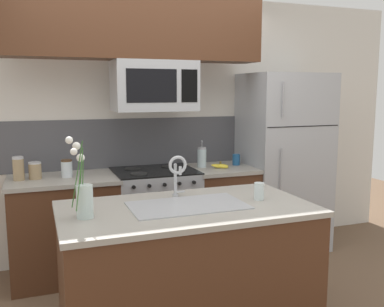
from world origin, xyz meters
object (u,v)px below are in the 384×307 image
(microwave, at_px, (154,86))
(sink_faucet, at_px, (177,171))
(flower_vase, at_px, (84,196))
(storage_jar_short, at_px, (67,168))
(drinking_glass, at_px, (259,191))
(storage_jar_medium, at_px, (35,171))
(coffee_tin, at_px, (236,160))
(storage_jar_tall, at_px, (18,169))
(stove_range, at_px, (155,217))
(banana_bunch, at_px, (220,166))
(french_press, at_px, (202,157))
(refrigerator, at_px, (282,162))

(microwave, bearing_deg, sink_faucet, -96.64)
(flower_vase, bearing_deg, storage_jar_short, 90.24)
(sink_faucet, bearing_deg, drinking_glass, -24.72)
(microwave, relative_size, storage_jar_short, 4.83)
(storage_jar_medium, height_order, coffee_tin, storage_jar_medium)
(sink_faucet, bearing_deg, coffee_tin, 47.53)
(microwave, bearing_deg, storage_jar_tall, 178.73)
(stove_range, bearing_deg, storage_jar_short, 178.97)
(stove_range, xyz_separation_m, sink_faucet, (-0.12, -1.03, 0.65))
(storage_jar_tall, relative_size, flower_vase, 0.42)
(microwave, relative_size, flower_vase, 1.52)
(stove_range, distance_m, banana_bunch, 0.80)
(french_press, height_order, coffee_tin, french_press)
(sink_faucet, bearing_deg, storage_jar_medium, 131.62)
(sink_faucet, relative_size, flower_vase, 0.63)
(stove_range, height_order, storage_jar_medium, storage_jar_medium)
(storage_jar_tall, relative_size, storage_jar_medium, 1.39)
(refrigerator, xyz_separation_m, drinking_glass, (-1.00, -1.29, 0.05))
(storage_jar_short, xyz_separation_m, coffee_tin, (1.66, 0.04, -0.02))
(microwave, distance_m, drinking_glass, 1.50)
(storage_jar_medium, bearing_deg, sink_faucet, -48.38)
(storage_jar_medium, relative_size, drinking_glass, 1.22)
(drinking_glass, distance_m, flower_vase, 1.19)
(microwave, height_order, banana_bunch, microwave)
(banana_bunch, height_order, flower_vase, flower_vase)
(sink_faucet, bearing_deg, french_press, 60.50)
(storage_jar_medium, bearing_deg, stove_range, -1.17)
(storage_jar_short, distance_m, flower_vase, 1.30)
(french_press, bearing_deg, refrigerator, -2.56)
(coffee_tin, bearing_deg, storage_jar_tall, -178.75)
(coffee_tin, distance_m, sink_faucet, 1.47)
(sink_faucet, bearing_deg, banana_bunch, 51.76)
(banana_bunch, relative_size, coffee_tin, 1.73)
(storage_jar_tall, bearing_deg, refrigerator, 0.33)
(storage_jar_short, relative_size, flower_vase, 0.32)
(storage_jar_medium, height_order, banana_bunch, storage_jar_medium)
(banana_bunch, bearing_deg, drinking_glass, -101.55)
(banana_bunch, bearing_deg, sink_faucet, -128.24)
(storage_jar_short, xyz_separation_m, drinking_glass, (1.19, -1.28, -0.02))
(storage_jar_short, distance_m, sink_faucet, 1.25)
(stove_range, relative_size, storage_jar_medium, 6.33)
(sink_faucet, bearing_deg, storage_jar_tall, 135.79)
(stove_range, distance_m, storage_jar_short, 0.95)
(banana_bunch, xyz_separation_m, french_press, (-0.15, 0.12, 0.08))
(french_press, xyz_separation_m, sink_faucet, (-0.62, -1.09, 0.10))
(microwave, distance_m, coffee_tin, 1.14)
(flower_vase, bearing_deg, drinking_glass, 0.67)
(microwave, relative_size, french_press, 2.79)
(refrigerator, relative_size, storage_jar_tall, 9.01)
(storage_jar_medium, height_order, flower_vase, flower_vase)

